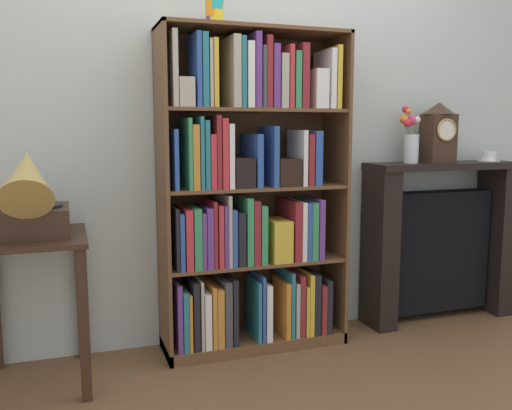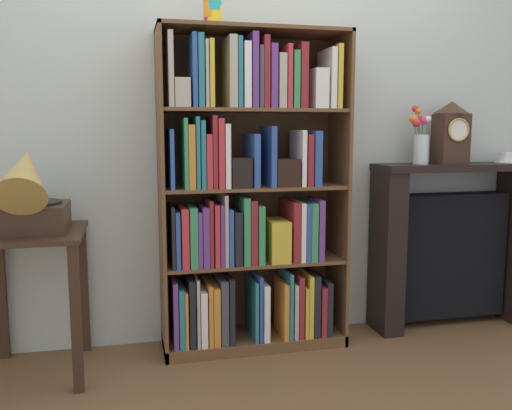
# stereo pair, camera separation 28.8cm
# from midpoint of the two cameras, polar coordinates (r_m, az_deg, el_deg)

# --- Properties ---
(ground_plane) EXTENTS (7.60, 6.40, 0.02)m
(ground_plane) POSITION_cam_midpoint_polar(r_m,az_deg,el_deg) (2.96, 3.27, -15.50)
(ground_plane) COLOR brown
(wall_back) EXTENTS (4.60, 0.08, 2.60)m
(wall_back) POSITION_cam_midpoint_polar(r_m,az_deg,el_deg) (3.06, 2.82, 10.46)
(wall_back) COLOR beige
(wall_back) RESTS_ON ground
(bookshelf) EXTENTS (0.97, 0.32, 1.66)m
(bookshelf) POSITION_cam_midpoint_polar(r_m,az_deg,el_deg) (2.86, 2.17, 0.12)
(bookshelf) COLOR brown
(bookshelf) RESTS_ON ground
(cup_stack) EXTENTS (0.09, 0.09, 0.17)m
(cup_stack) POSITION_cam_midpoint_polar(r_m,az_deg,el_deg) (2.81, -1.46, 20.00)
(cup_stack) COLOR yellow
(cup_stack) RESTS_ON bookshelf
(side_table_left) EXTENTS (0.46, 0.54, 0.69)m
(side_table_left) POSITION_cam_midpoint_polar(r_m,az_deg,el_deg) (2.72, -19.38, -6.33)
(side_table_left) COLOR #382316
(side_table_left) RESTS_ON ground
(gramophone) EXTENTS (0.32, 0.47, 0.46)m
(gramophone) POSITION_cam_midpoint_polar(r_m,az_deg,el_deg) (2.60, -19.87, 0.89)
(gramophone) COLOR #382316
(gramophone) RESTS_ON side_table_left
(fireplace_mantel) EXTENTS (0.97, 0.27, 0.97)m
(fireplace_mantel) POSITION_cam_midpoint_polar(r_m,az_deg,el_deg) (3.49, 21.92, -3.99)
(fireplace_mantel) COLOR black
(fireplace_mantel) RESTS_ON ground
(mantel_clock) EXTENTS (0.17, 0.15, 0.35)m
(mantel_clock) POSITION_cam_midpoint_polar(r_m,az_deg,el_deg) (3.38, 22.03, 7.00)
(mantel_clock) COLOR #382316
(mantel_clock) RESTS_ON fireplace_mantel
(flower_vase) EXTENTS (0.13, 0.10, 0.33)m
(flower_vase) POSITION_cam_midpoint_polar(r_m,az_deg,el_deg) (3.28, 19.24, 6.46)
(flower_vase) COLOR silver
(flower_vase) RESTS_ON fireplace_mantel
(teacup_with_saucer) EXTENTS (0.14, 0.13, 0.06)m
(teacup_with_saucer) POSITION_cam_midpoint_polar(r_m,az_deg,el_deg) (3.62, 26.83, 4.38)
(teacup_with_saucer) COLOR white
(teacup_with_saucer) RESTS_ON fireplace_mantel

